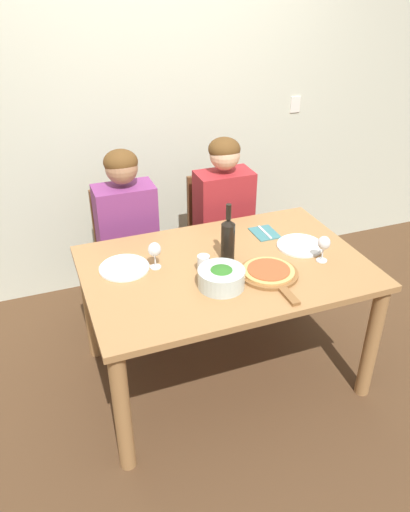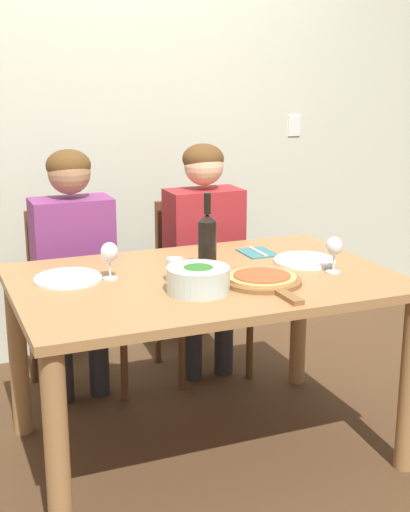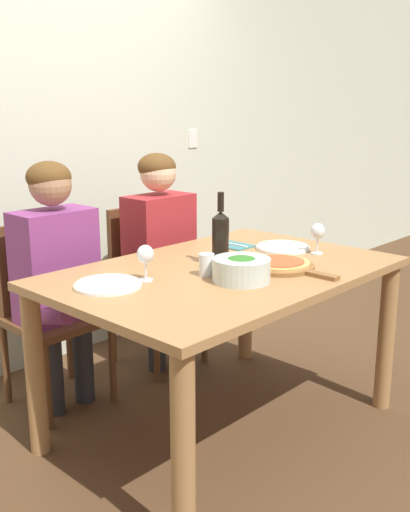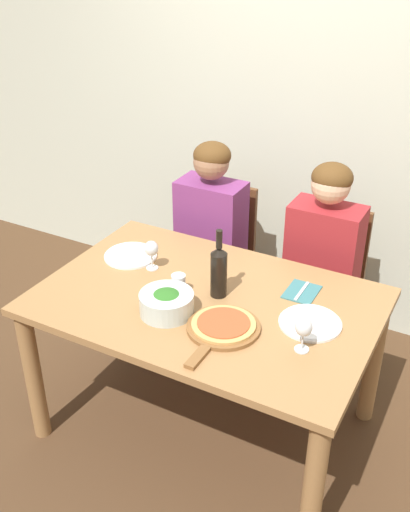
{
  "view_description": "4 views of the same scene",
  "coord_description": "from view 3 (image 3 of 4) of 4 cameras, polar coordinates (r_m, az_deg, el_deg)",
  "views": [
    {
      "loc": [
        -0.92,
        -2.11,
        2.19
      ],
      "look_at": [
        -0.11,
        0.02,
        0.85
      ],
      "focal_mm": 35.0,
      "sensor_mm": 36.0,
      "label": 1
    },
    {
      "loc": [
        -1.04,
        -2.55,
        1.59
      ],
      "look_at": [
        0.06,
        0.15,
        0.82
      ],
      "focal_mm": 50.0,
      "sensor_mm": 36.0,
      "label": 2
    },
    {
      "loc": [
        -1.91,
        -1.68,
        1.47
      ],
      "look_at": [
        -0.02,
        0.1,
        0.82
      ],
      "focal_mm": 42.0,
      "sensor_mm": 36.0,
      "label": 3
    },
    {
      "loc": [
        1.07,
        -2.0,
        2.27
      ],
      "look_at": [
        -0.07,
        0.11,
        0.92
      ],
      "focal_mm": 42.0,
      "sensor_mm": 36.0,
      "label": 4
    }
  ],
  "objects": [
    {
      "name": "ground_plane",
      "position": [
        2.94,
        1.71,
        -15.93
      ],
      "size": [
        40.0,
        40.0,
        0.0
      ],
      "primitive_type": "plane",
      "color": "#4C331E"
    },
    {
      "name": "back_wall",
      "position": [
        3.54,
        -14.35,
        11.72
      ],
      "size": [
        10.0,
        0.06,
        2.7
      ],
      "color": "beige",
      "rests_on": "ground"
    },
    {
      "name": "dining_table",
      "position": [
        2.67,
        1.82,
        -3.68
      ],
      "size": [
        1.52,
        1.01,
        0.77
      ],
      "color": "#9E7042",
      "rests_on": "ground"
    },
    {
      "name": "chair_left",
      "position": [
        3.12,
        -14.75,
        -4.7
      ],
      "size": [
        0.42,
        0.42,
        0.91
      ],
      "color": "brown",
      "rests_on": "ground"
    },
    {
      "name": "chair_right",
      "position": [
        3.5,
        -5.33,
        -2.21
      ],
      "size": [
        0.42,
        0.42,
        0.91
      ],
      "color": "brown",
      "rests_on": "ground"
    },
    {
      "name": "person_woman",
      "position": [
        2.96,
        -13.9,
        -0.68
      ],
      "size": [
        0.47,
        0.51,
        1.22
      ],
      "color": "#28282D",
      "rests_on": "ground"
    },
    {
      "name": "person_man",
      "position": [
        3.36,
        -4.18,
        1.45
      ],
      "size": [
        0.47,
        0.51,
        1.22
      ],
      "color": "#28282D",
      "rests_on": "ground"
    },
    {
      "name": "wine_bottle",
      "position": [
        2.67,
        1.49,
        1.84
      ],
      "size": [
        0.08,
        0.08,
        0.33
      ],
      "color": "black",
      "rests_on": "dining_table"
    },
    {
      "name": "broccoli_bowl",
      "position": [
        2.44,
        3.49,
        -1.28
      ],
      "size": [
        0.24,
        0.24,
        0.11
      ],
      "color": "silver",
      "rests_on": "dining_table"
    },
    {
      "name": "dinner_plate_left",
      "position": [
        2.4,
        -9.25,
        -2.7
      ],
      "size": [
        0.27,
        0.27,
        0.02
      ],
      "color": "white",
      "rests_on": "dining_table"
    },
    {
      "name": "dinner_plate_right",
      "position": [
        3.02,
        7.41,
        0.84
      ],
      "size": [
        0.27,
        0.27,
        0.02
      ],
      "color": "white",
      "rests_on": "dining_table"
    },
    {
      "name": "pizza_on_board",
      "position": [
        2.66,
        7.2,
        -0.85
      ],
      "size": [
        0.31,
        0.45,
        0.04
      ],
      "color": "brown",
      "rests_on": "dining_table"
    },
    {
      "name": "wine_glass_left",
      "position": [
        2.44,
        -5.7,
        -0.0
      ],
      "size": [
        0.07,
        0.07,
        0.15
      ],
      "color": "silver",
      "rests_on": "dining_table"
    },
    {
      "name": "wine_glass_right",
      "position": [
        2.93,
        10.68,
        2.19
      ],
      "size": [
        0.07,
        0.07,
        0.15
      ],
      "color": "silver",
      "rests_on": "dining_table"
    },
    {
      "name": "water_tumbler",
      "position": [
        2.52,
        0.16,
        -0.84
      ],
      "size": [
        0.07,
        0.07,
        0.09
      ],
      "color": "silver",
      "rests_on": "dining_table"
    },
    {
      "name": "fork_on_napkin",
      "position": [
        3.06,
        2.8,
        1.01
      ],
      "size": [
        0.14,
        0.18,
        0.01
      ],
      "color": "#387075",
      "rests_on": "dining_table"
    }
  ]
}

